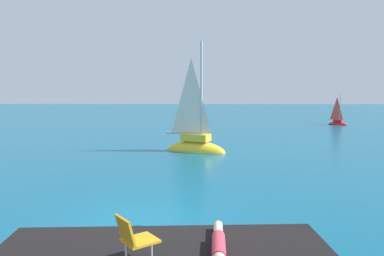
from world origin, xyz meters
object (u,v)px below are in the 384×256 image
object	(u,v)px
person_sunbather	(219,243)
sailboat_near	(196,145)
sailboat_far	(338,123)
beach_chair	(134,237)

from	to	relation	value
person_sunbather	sailboat_near	bearing A→B (deg)	4.41
sailboat_near	person_sunbather	xyz separation A→B (m)	(0.54, -14.95, 0.51)
sailboat_far	person_sunbather	world-z (taller)	sailboat_far
sailboat_far	person_sunbather	xyz separation A→B (m)	(-13.56, -31.22, 0.68)
sailboat_far	person_sunbather	size ratio (longest dim) A/B	2.05
sailboat_far	beach_chair	size ratio (longest dim) A/B	4.52
sailboat_far	beach_chair	distance (m)	35.11
sailboat_near	person_sunbather	world-z (taller)	sailboat_near
sailboat_near	sailboat_far	xyz separation A→B (m)	(14.10, 16.27, -0.18)
sailboat_far	sailboat_near	bearing A→B (deg)	-89.03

